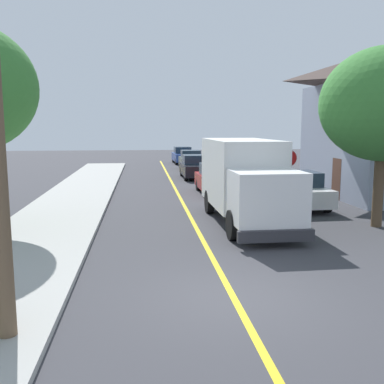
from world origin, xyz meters
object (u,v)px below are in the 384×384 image
at_px(parked_car_furthest, 183,156).
at_px(parked_van_across, 298,190).
at_px(box_truck, 245,177).
at_px(stop_sign, 289,167).
at_px(parked_car_far, 191,161).
at_px(parked_car_near, 216,180).
at_px(parked_car_mid, 194,167).
at_px(street_tree_far_side, 384,105).

xyz_separation_m(parked_car_furthest, parked_van_across, (3.11, -24.38, 0.00)).
bearing_deg(box_truck, stop_sign, 49.23).
relative_size(parked_car_far, parked_car_furthest, 0.99).
relative_size(parked_car_near, parked_car_far, 1.00).
distance_m(parked_car_furthest, stop_sign, 24.12).
relative_size(parked_car_far, stop_sign, 1.66).
height_order(parked_car_furthest, stop_sign, stop_sign).
bearing_deg(parked_car_far, parked_van_across, -80.58).
xyz_separation_m(box_truck, stop_sign, (2.86, 3.31, 0.09)).
bearing_deg(parked_van_across, stop_sign, 128.18).
distance_m(parked_car_near, parked_van_across, 5.41).
height_order(parked_car_mid, street_tree_far_side, street_tree_far_side).
distance_m(parked_car_near, stop_sign, 4.97).
bearing_deg(parked_car_furthest, parked_car_mid, -91.35).
bearing_deg(box_truck, parked_car_near, 89.23).
bearing_deg(parked_car_mid, street_tree_far_side, -72.81).
relative_size(stop_sign, street_tree_far_side, 0.40).
relative_size(box_truck, stop_sign, 2.72).
bearing_deg(street_tree_far_side, box_truck, 164.99).
height_order(parked_car_mid, parked_van_across, same).
bearing_deg(stop_sign, box_truck, -130.77).
distance_m(stop_sign, street_tree_far_side, 5.62).
height_order(box_truck, parked_car_far, box_truck).
xyz_separation_m(box_truck, parked_car_mid, (-0.21, 14.74, -0.97)).
distance_m(parked_car_near, parked_car_furthest, 19.95).
bearing_deg(parked_car_near, parked_car_furthest, 90.03).
bearing_deg(parked_car_mid, parked_van_across, -73.98).
relative_size(parked_van_across, stop_sign, 1.68).
bearing_deg(parked_car_furthest, parked_car_near, -89.97).
height_order(parked_van_across, stop_sign, stop_sign).
bearing_deg(street_tree_far_side, parked_car_near, 118.46).
distance_m(box_truck, street_tree_far_side, 5.62).
bearing_deg(parked_car_near, street_tree_far_side, -61.54).
xyz_separation_m(box_truck, parked_car_near, (0.10, 7.30, -0.97)).
distance_m(box_truck, parked_car_far, 20.94).
bearing_deg(parked_van_across, street_tree_far_side, -69.56).
distance_m(parked_car_near, parked_car_far, 13.62).
bearing_deg(parked_van_across, parked_car_furthest, 97.28).
bearing_deg(parked_car_far, box_truck, -90.57).
height_order(box_truck, parked_car_mid, box_truck).
bearing_deg(box_truck, parked_van_across, 41.88).
bearing_deg(parked_car_far, stop_sign, -81.45).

